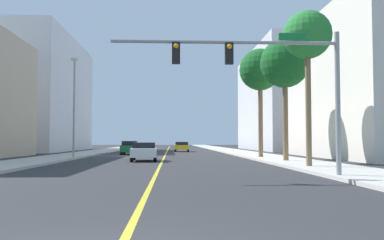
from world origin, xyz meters
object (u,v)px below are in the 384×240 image
palm_near (307,37)px  car_yellow (182,146)px  street_lamp (74,102)px  car_white (144,151)px  palm_far (260,71)px  traffic_signal_mast (267,69)px  car_green (130,148)px  palm_mid (285,64)px

palm_near → car_yellow: 35.75m
street_lamp → car_white: street_lamp is taller
palm_far → car_white: 11.97m
street_lamp → car_yellow: street_lamp is taller
traffic_signal_mast → car_green: 29.71m
street_lamp → palm_mid: bearing=-22.9°
car_yellow → palm_near: bearing=-79.0°
car_white → car_green: bearing=97.6°
palm_mid → car_green: size_ratio=2.04×
traffic_signal_mast → palm_mid: 12.91m
street_lamp → car_white: 8.25m
palm_near → car_yellow: size_ratio=1.86×
palm_near → car_white: palm_near is taller
traffic_signal_mast → car_yellow: traffic_signal_mast is taller
street_lamp → car_green: street_lamp is taller
palm_mid → car_green: (-12.11, 16.32, -5.96)m
car_green → palm_near: bearing=-63.4°
street_lamp → palm_near: (15.32, -12.87, 2.40)m
car_white → car_yellow: (3.33, 25.84, -0.02)m
street_lamp → car_white: (6.02, -4.05, -3.93)m
street_lamp → car_yellow: 24.05m
palm_far → car_white: (-9.34, -3.61, -6.57)m
traffic_signal_mast → car_white: size_ratio=2.11×
street_lamp → palm_mid: size_ratio=0.98×
street_lamp → palm_far: (15.36, -0.44, 2.63)m
palm_near → palm_far: (0.04, 12.43, 0.24)m
palm_near → street_lamp: bearing=140.0°
palm_mid → car_yellow: bearing=102.7°
palm_near → car_green: (-11.67, 22.53, -6.30)m
car_white → street_lamp: bearing=143.8°
street_lamp → car_green: (3.65, 9.66, -3.90)m
car_white → car_yellow: bearing=80.4°
car_white → palm_mid: bearing=-17.3°
traffic_signal_mast → street_lamp: size_ratio=1.11×
palm_mid → car_green: palm_mid is taller
street_lamp → palm_mid: palm_mid is taller
palm_far → car_yellow: 23.96m
car_green → palm_far: bearing=-41.6°
street_lamp → car_yellow: size_ratio=1.82×
street_lamp → car_green: 11.04m
palm_mid → car_white: size_ratio=1.94×
street_lamp → car_yellow: (9.35, 21.80, -3.95)m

